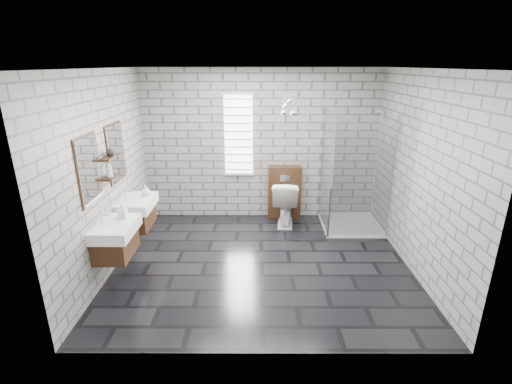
{
  "coord_description": "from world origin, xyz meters",
  "views": [
    {
      "loc": [
        -0.07,
        -4.78,
        2.76
      ],
      "look_at": [
        -0.08,
        0.35,
        0.97
      ],
      "focal_mm": 26.0,
      "sensor_mm": 36.0,
      "label": 1
    }
  ],
  "objects_px": {
    "cistern_panel": "(284,192)",
    "shower_enclosure": "(348,202)",
    "vanity_left": "(112,230)",
    "vanity_right": "(134,205)",
    "toilet": "(285,202)"
  },
  "relations": [
    {
      "from": "cistern_panel",
      "to": "shower_enclosure",
      "type": "relative_size",
      "value": 0.49
    },
    {
      "from": "cistern_panel",
      "to": "shower_enclosure",
      "type": "height_order",
      "value": "shower_enclosure"
    },
    {
      "from": "vanity_right",
      "to": "shower_enclosure",
      "type": "distance_m",
      "value": 3.51
    },
    {
      "from": "vanity_right",
      "to": "vanity_left",
      "type": "bearing_deg",
      "value": -90.0
    },
    {
      "from": "vanity_right",
      "to": "cistern_panel",
      "type": "relative_size",
      "value": 1.57
    },
    {
      "from": "vanity_right",
      "to": "toilet",
      "type": "relative_size",
      "value": 1.94
    },
    {
      "from": "shower_enclosure",
      "to": "toilet",
      "type": "height_order",
      "value": "shower_enclosure"
    },
    {
      "from": "cistern_panel",
      "to": "toilet",
      "type": "bearing_deg",
      "value": -90.0
    },
    {
      "from": "vanity_left",
      "to": "vanity_right",
      "type": "bearing_deg",
      "value": 90.0
    },
    {
      "from": "cistern_panel",
      "to": "toilet",
      "type": "relative_size",
      "value": 1.24
    },
    {
      "from": "cistern_panel",
      "to": "shower_enclosure",
      "type": "xyz_separation_m",
      "value": [
        1.06,
        -0.52,
        0.0
      ]
    },
    {
      "from": "vanity_left",
      "to": "vanity_right",
      "type": "relative_size",
      "value": 1.0
    },
    {
      "from": "vanity_right",
      "to": "shower_enclosure",
      "type": "height_order",
      "value": "shower_enclosure"
    },
    {
      "from": "vanity_left",
      "to": "shower_enclosure",
      "type": "distance_m",
      "value": 3.81
    },
    {
      "from": "shower_enclosure",
      "to": "toilet",
      "type": "xyz_separation_m",
      "value": [
        -1.06,
        0.27,
        -0.1
      ]
    }
  ]
}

